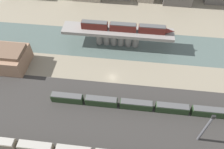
# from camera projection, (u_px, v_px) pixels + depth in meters

# --- Properties ---
(ground_plane) EXTENTS (400.00, 400.00, 0.00)m
(ground_plane) POSITION_uv_depth(u_px,v_px,m) (112.00, 77.00, 93.51)
(ground_plane) COLOR gray
(railbed_yard) EXTENTS (280.00, 42.00, 0.01)m
(railbed_yard) POSITION_uv_depth(u_px,v_px,m) (105.00, 129.00, 78.13)
(railbed_yard) COLOR #33302D
(railbed_yard) RESTS_ON ground
(river_water) EXTENTS (320.00, 21.03, 0.01)m
(river_water) POSITION_uv_depth(u_px,v_px,m) (117.00, 44.00, 107.18)
(river_water) COLOR #4C5B56
(river_water) RESTS_ON ground
(bridge) EXTENTS (51.69, 8.29, 8.63)m
(bridge) POSITION_uv_depth(u_px,v_px,m) (118.00, 34.00, 102.43)
(bridge) COLOR gray
(bridge) RESTS_ON ground
(train_on_bridge) EXTENTS (42.55, 2.77, 3.73)m
(train_on_bridge) POSITION_uv_depth(u_px,v_px,m) (126.00, 27.00, 98.91)
(train_on_bridge) COLOR #5B1E19
(train_on_bridge) RESTS_ON bridge
(train_yard_mid) EXTENTS (96.78, 2.68, 3.82)m
(train_yard_mid) POSITION_uv_depth(u_px,v_px,m) (176.00, 109.00, 81.31)
(train_yard_mid) COLOR #23381E
(train_yard_mid) RESTS_ON ground
(warehouse_building) EXTENTS (21.98, 13.97, 9.31)m
(warehouse_building) POSITION_uv_depth(u_px,v_px,m) (2.00, 57.00, 95.12)
(warehouse_building) COLOR #937056
(warehouse_building) RESTS_ON ground
(signal_tower) EXTENTS (1.00, 0.81, 16.09)m
(signal_tower) POSITION_uv_depth(u_px,v_px,m) (205.00, 128.00, 69.43)
(signal_tower) COLOR #4C4C51
(signal_tower) RESTS_ON ground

